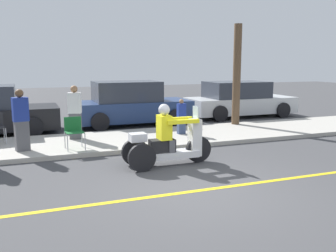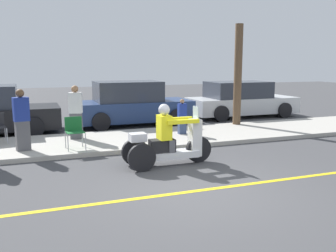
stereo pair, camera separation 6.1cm
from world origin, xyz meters
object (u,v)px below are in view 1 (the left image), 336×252
object	(u,v)px
spectator_mid_group	(75,113)
spectator_far_back	(181,117)
tree_trunk	(237,75)
spectator_with_child	(21,121)
parked_car_lot_far	(239,100)
folding_chair_curbside	(74,129)
motorcycle_trike	(168,143)
parked_car_lot_right	(131,105)

from	to	relation	value
spectator_mid_group	spectator_far_back	size ratio (longest dim) A/B	1.43
spectator_far_back	tree_trunk	xyz separation A→B (m)	(2.57, 1.02, 1.24)
spectator_with_child	parked_car_lot_far	bearing A→B (deg)	24.26
folding_chair_curbside	parked_car_lot_far	distance (m)	8.60
spectator_with_child	parked_car_lot_far	distance (m)	9.63
motorcycle_trike	spectator_with_child	bearing A→B (deg)	144.84
parked_car_lot_right	tree_trunk	xyz separation A→B (m)	(3.40, -1.93, 1.13)
motorcycle_trike	tree_trunk	world-z (taller)	tree_trunk
spectator_with_child	spectator_mid_group	bearing A→B (deg)	35.42
motorcycle_trike	spectator_far_back	world-z (taller)	motorcycle_trike
spectator_mid_group	parked_car_lot_right	size ratio (longest dim) A/B	0.36
spectator_mid_group	folding_chair_curbside	world-z (taller)	spectator_mid_group
spectator_with_child	parked_car_lot_right	bearing A→B (deg)	43.16
motorcycle_trike	parked_car_lot_right	xyz separation A→B (m)	(0.70, 5.79, 0.24)
folding_chair_curbside	parked_car_lot_far	world-z (taller)	parked_car_lot_far
folding_chair_curbside	parked_car_lot_far	xyz separation A→B (m)	(7.52, 4.17, 0.09)
parked_car_lot_far	spectator_far_back	bearing A→B (deg)	-141.17
spectator_with_child	parked_car_lot_right	world-z (taller)	spectator_with_child
spectator_far_back	spectator_with_child	size ratio (longest dim) A/B	0.70
folding_chair_curbside	spectator_with_child	bearing A→B (deg)	170.33
parked_car_lot_right	tree_trunk	size ratio (longest dim) A/B	1.22
motorcycle_trike	parked_car_lot_far	bearing A→B (deg)	47.40
spectator_far_back	folding_chair_curbside	world-z (taller)	spectator_far_back
spectator_with_child	folding_chair_curbside	xyz separation A→B (m)	(1.26, -0.22, -0.25)
motorcycle_trike	tree_trunk	size ratio (longest dim) A/B	0.59
parked_car_lot_far	tree_trunk	size ratio (longest dim) A/B	1.32
parked_car_lot_right	parked_car_lot_far	size ratio (longest dim) A/B	0.93
motorcycle_trike	tree_trunk	xyz separation A→B (m)	(4.10, 3.86, 1.37)
spectator_with_child	motorcycle_trike	bearing A→B (deg)	-35.16
motorcycle_trike	spectator_with_child	world-z (taller)	spectator_with_child
motorcycle_trike	spectator_mid_group	size ratio (longest dim) A/B	1.34
motorcycle_trike	folding_chair_curbside	xyz separation A→B (m)	(-1.86, 1.98, 0.10)
motorcycle_trike	parked_car_lot_far	world-z (taller)	parked_car_lot_far
folding_chair_curbside	spectator_mid_group	bearing A→B (deg)	81.03
spectator_mid_group	spectator_with_child	distance (m)	1.79
spectator_far_back	parked_car_lot_right	world-z (taller)	parked_car_lot_right
spectator_mid_group	parked_car_lot_far	world-z (taller)	spectator_mid_group
motorcycle_trike	parked_car_lot_far	distance (m)	8.37
spectator_mid_group	parked_car_lot_right	xyz separation A→B (m)	(2.36, 2.55, -0.11)
folding_chair_curbside	parked_car_lot_right	bearing A→B (deg)	56.03
spectator_mid_group	tree_trunk	distance (m)	5.89
parked_car_lot_far	motorcycle_trike	bearing A→B (deg)	-132.60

